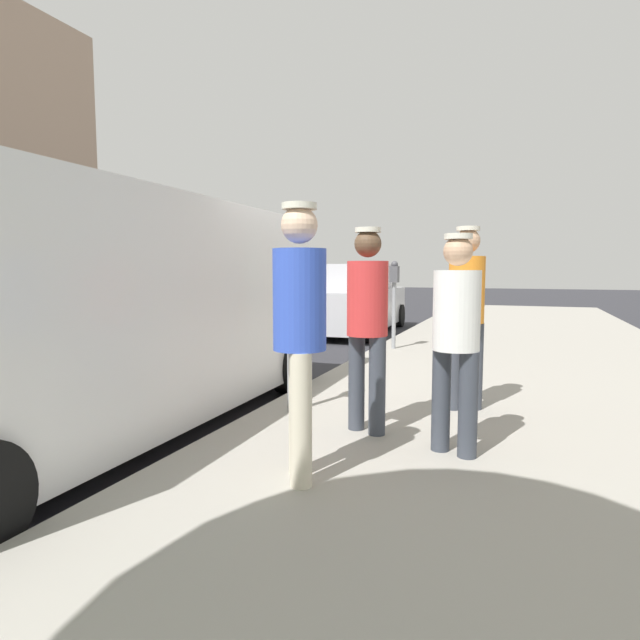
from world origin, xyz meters
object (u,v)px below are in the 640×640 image
at_px(pedestrian_in_orange, 466,305).
at_px(pedestrian_in_blue, 300,323).
at_px(parking_meter_near, 291,305).
at_px(pedestrian_in_red, 367,316).
at_px(pedestrian_in_white, 456,330).
at_px(parked_van, 104,310).
at_px(parking_meter_far, 394,289).
at_px(parked_sedan_ahead, 352,302).

xyz_separation_m(pedestrian_in_orange, pedestrian_in_blue, (-0.82, -2.17, 0.00)).
distance_m(parking_meter_near, pedestrian_in_red, 0.93).
distance_m(pedestrian_in_white, parked_van, 3.11).
xyz_separation_m(pedestrian_in_blue, parked_van, (-2.23, 0.68, -0.02)).
relative_size(parking_meter_near, parking_meter_far, 1.00).
relative_size(pedestrian_in_blue, pedestrian_in_red, 1.04).
bearing_deg(parking_meter_near, parked_van, -151.72).
height_order(pedestrian_in_blue, pedestrian_in_white, pedestrian_in_blue).
distance_m(pedestrian_in_orange, pedestrian_in_white, 1.33).
distance_m(parking_meter_near, parked_sedan_ahead, 7.79).
xyz_separation_m(parking_meter_near, parking_meter_far, (0.00, 4.37, 0.00)).
height_order(pedestrian_in_orange, parked_van, parked_van).
relative_size(pedestrian_in_red, pedestrian_in_white, 1.05).
height_order(parking_meter_far, pedestrian_in_blue, pedestrian_in_blue).
bearing_deg(pedestrian_in_white, parking_meter_near, 158.49).
xyz_separation_m(pedestrian_in_red, parked_van, (-2.36, -0.45, 0.02)).
bearing_deg(parked_sedan_ahead, parking_meter_far, -60.95).
relative_size(parking_meter_far, pedestrian_in_blue, 0.85).
height_order(pedestrian_in_red, pedestrian_in_white, pedestrian_in_red).
bearing_deg(parked_sedan_ahead, pedestrian_in_red, -71.62).
relative_size(pedestrian_in_white, parked_van, 0.31).
xyz_separation_m(pedestrian_in_red, parked_sedan_ahead, (-2.63, 7.93, -0.38)).
bearing_deg(parked_van, pedestrian_in_blue, -16.99).
bearing_deg(pedestrian_in_blue, pedestrian_in_orange, 69.32).
bearing_deg(pedestrian_in_orange, pedestrian_in_red, -123.77).
relative_size(pedestrian_in_orange, pedestrian_in_red, 1.04).
bearing_deg(parked_van, pedestrian_in_orange, 26.08).
distance_m(parking_meter_near, pedestrian_in_orange, 1.70).
distance_m(pedestrian_in_orange, pedestrian_in_blue, 2.32).
relative_size(parking_meter_near, pedestrian_in_orange, 0.86).
xyz_separation_m(parking_meter_near, parked_van, (-1.50, -0.81, -0.03)).
relative_size(pedestrian_in_blue, parked_van, 0.34).
bearing_deg(pedestrian_in_white, parking_meter_far, 107.80).
bearing_deg(parking_meter_far, parked_sedan_ahead, 119.05).
bearing_deg(parked_van, parking_meter_near, 28.28).
bearing_deg(pedestrian_in_blue, parked_van, 163.01).
height_order(parking_meter_far, parked_sedan_ahead, parking_meter_far).
relative_size(parking_meter_far, pedestrian_in_orange, 0.86).
distance_m(parking_meter_far, pedestrian_in_orange, 4.00).
bearing_deg(parking_meter_near, parking_meter_far, 90.00).
bearing_deg(parking_meter_near, pedestrian_in_red, -22.47).
bearing_deg(pedestrian_in_red, pedestrian_in_blue, -96.30).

